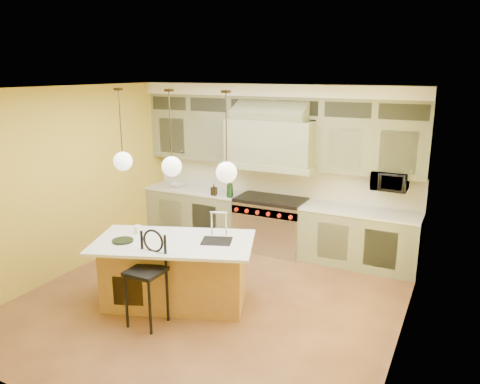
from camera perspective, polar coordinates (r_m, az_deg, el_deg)
The scene contains 18 objects.
floor at distance 6.73m, azimuth -3.59°, elevation -13.02°, with size 5.00×5.00×0.00m, color brown.
ceiling at distance 5.97m, azimuth -4.04°, elevation 12.47°, with size 5.00×5.00×0.00m, color white.
wall_back at distance 8.39m, azimuth 4.82°, elevation 3.09°, with size 5.00×5.00×0.00m, color gold.
wall_front at distance 4.35m, azimuth -20.80°, elevation -8.99°, with size 5.00×5.00×0.00m, color gold.
wall_left at distance 7.73m, azimuth -20.05°, elevation 1.24°, with size 5.00×5.00×0.00m, color gold.
wall_right at distance 5.43m, azimuth 19.71°, elevation -4.17°, with size 5.00×5.00×0.00m, color gold.
back_cabinetry at distance 8.15m, azimuth 4.12°, elevation 2.62°, with size 5.00×0.77×2.90m.
range at distance 8.32m, azimuth 3.76°, elevation -3.88°, with size 1.20×0.74×0.96m.
kitchen_island at distance 6.53m, azimuth -7.81°, elevation -9.44°, with size 2.37×1.80×1.35m.
counter_stool at distance 5.99m, azimuth -11.23°, elevation -9.58°, with size 0.42×0.42×1.21m.
microwave at distance 7.65m, azimuth 17.79°, elevation 1.31°, with size 0.54×0.37×0.30m, color black.
oil_bottle_a at distance 8.24m, azimuth -1.25°, elevation 0.44°, with size 0.12×0.13×0.32m, color black.
oil_bottle_b at distance 8.40m, azimuth -3.19°, elevation 0.31°, with size 0.10×0.10×0.21m, color black.
fruit_bowl at distance 9.10m, azimuth -7.69°, elevation 0.86°, with size 0.29×0.29×0.07m, color silver.
cup at distance 6.71m, azimuth -12.37°, elevation -4.43°, with size 0.11×0.11×0.10m, color white.
pendant_left at distance 6.57m, azimuth -14.10°, elevation 3.91°, with size 0.26×0.26×1.11m.
pendant_center at distance 6.08m, azimuth -8.33°, elevation 3.37°, with size 0.26×0.26×1.11m.
pendant_right at distance 5.67m, azimuth -1.66°, elevation 2.71°, with size 0.26×0.26×1.11m.
Camera 1 is at (3.02, -5.14, 3.12)m, focal length 35.00 mm.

